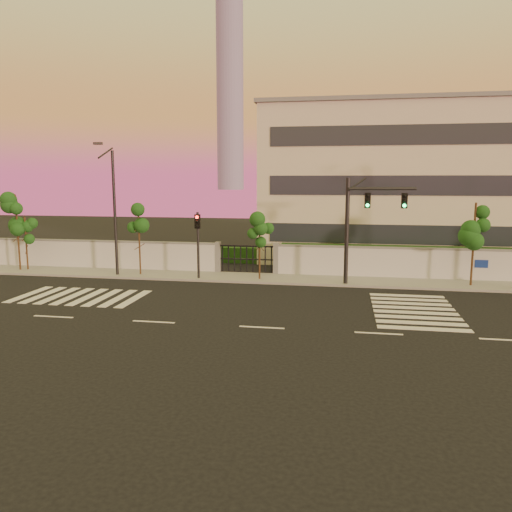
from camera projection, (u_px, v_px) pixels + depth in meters
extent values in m
plane|color=black|center=(262.00, 328.00, 21.88)|extent=(120.00, 120.00, 0.00)
cube|color=gray|center=(288.00, 279.00, 32.09)|extent=(60.00, 3.00, 0.15)
cube|color=silver|center=(52.00, 254.00, 36.39)|extent=(25.00, 0.30, 2.00)
cube|color=slate|center=(51.00, 240.00, 36.23)|extent=(25.00, 0.36, 0.12)
cube|color=slate|center=(218.00, 258.00, 34.25)|extent=(0.35, 0.35, 2.20)
cube|color=slate|center=(276.00, 259.00, 33.57)|extent=(0.35, 0.35, 2.20)
cube|color=black|center=(424.00, 260.00, 34.33)|extent=(20.00, 2.00, 1.80)
cube|color=black|center=(88.00, 254.00, 38.62)|extent=(12.00, 1.80, 1.40)
cube|color=black|center=(259.00, 255.00, 38.85)|extent=(6.00, 1.50, 1.20)
cube|color=beige|center=(413.00, 185.00, 40.85)|extent=(24.00, 12.00, 12.00)
cube|color=#262D38|center=(422.00, 235.00, 35.52)|extent=(22.00, 0.08, 1.40)
cube|color=#262D38|center=(425.00, 185.00, 34.99)|extent=(22.00, 0.08, 1.40)
cube|color=#262D38|center=(428.00, 134.00, 34.45)|extent=(22.00, 0.08, 1.40)
cube|color=slate|center=(417.00, 108.00, 39.91)|extent=(24.40, 12.40, 0.30)
cylinder|color=slate|center=(230.00, 97.00, 297.09)|extent=(16.00, 16.00, 110.00)
cube|color=silver|center=(29.00, 294.00, 28.16)|extent=(0.50, 4.00, 0.02)
cube|color=silver|center=(43.00, 295.00, 28.01)|extent=(0.50, 4.00, 0.02)
cube|color=silver|center=(58.00, 295.00, 27.85)|extent=(0.50, 4.00, 0.02)
cube|color=silver|center=(73.00, 296.00, 27.70)|extent=(0.50, 4.00, 0.02)
cube|color=silver|center=(88.00, 297.00, 27.55)|extent=(0.50, 4.00, 0.02)
cube|color=silver|center=(103.00, 297.00, 27.39)|extent=(0.50, 4.00, 0.02)
cube|color=silver|center=(118.00, 298.00, 27.24)|extent=(0.50, 4.00, 0.02)
cube|color=silver|center=(134.00, 299.00, 27.09)|extent=(0.50, 4.00, 0.02)
cube|color=silver|center=(424.00, 329.00, 21.66)|extent=(4.00, 0.50, 0.02)
cube|color=silver|center=(421.00, 323.00, 22.54)|extent=(4.00, 0.50, 0.02)
cube|color=silver|center=(418.00, 318.00, 23.41)|extent=(4.00, 0.50, 0.02)
cube|color=silver|center=(416.00, 313.00, 24.29)|extent=(4.00, 0.50, 0.02)
cube|color=silver|center=(413.00, 308.00, 25.17)|extent=(4.00, 0.50, 0.02)
cube|color=silver|center=(411.00, 304.00, 26.04)|extent=(4.00, 0.50, 0.02)
cube|color=silver|center=(409.00, 300.00, 26.92)|extent=(4.00, 0.50, 0.02)
cube|color=silver|center=(407.00, 296.00, 27.80)|extent=(4.00, 0.50, 0.02)
cube|color=silver|center=(53.00, 317.00, 23.58)|extent=(2.00, 0.15, 0.01)
cube|color=silver|center=(154.00, 322.00, 22.73)|extent=(2.00, 0.15, 0.01)
cube|color=silver|center=(262.00, 327.00, 21.88)|extent=(2.00, 0.15, 0.01)
cube|color=silver|center=(379.00, 333.00, 21.03)|extent=(2.00, 0.15, 0.01)
cube|color=silver|center=(505.00, 340.00, 20.18)|extent=(2.00, 0.15, 0.01)
cylinder|color=#382314|center=(18.00, 233.00, 34.69)|extent=(0.13, 0.13, 5.40)
sphere|color=#183F12|center=(16.00, 210.00, 34.44)|extent=(1.16, 1.16, 1.16)
sphere|color=#183F12|center=(24.00, 222.00, 34.71)|extent=(0.88, 0.88, 0.88)
sphere|color=#183F12|center=(11.00, 218.00, 34.42)|extent=(0.84, 0.84, 0.84)
cylinder|color=#382314|center=(26.00, 244.00, 34.92)|extent=(0.12, 0.12, 3.86)
sphere|color=#183F12|center=(25.00, 228.00, 34.74)|extent=(1.06, 1.06, 1.06)
sphere|color=#183F12|center=(32.00, 236.00, 34.96)|extent=(0.81, 0.81, 0.81)
sphere|color=#183F12|center=(20.00, 233.00, 34.71)|extent=(0.77, 0.77, 0.77)
cylinder|color=#382314|center=(139.00, 240.00, 33.03)|extent=(0.11, 0.11, 4.84)
sphere|color=#183F12|center=(139.00, 219.00, 32.81)|extent=(0.99, 0.99, 0.99)
sphere|color=#183F12|center=(145.00, 229.00, 33.04)|extent=(0.76, 0.76, 0.76)
sphere|color=#183F12|center=(134.00, 226.00, 32.80)|extent=(0.72, 0.72, 0.72)
cylinder|color=#382314|center=(260.00, 248.00, 31.51)|extent=(0.11, 0.11, 4.24)
sphere|color=#183F12|center=(260.00, 228.00, 31.32)|extent=(1.05, 1.05, 1.05)
sphere|color=#183F12|center=(265.00, 238.00, 31.55)|extent=(0.80, 0.80, 0.80)
sphere|color=#183F12|center=(255.00, 235.00, 31.29)|extent=(0.76, 0.76, 0.76)
cylinder|color=#382314|center=(473.00, 246.00, 29.56)|extent=(0.13, 0.13, 5.08)
sphere|color=#183F12|center=(475.00, 220.00, 29.32)|extent=(1.16, 1.16, 1.16)
sphere|color=#183F12|center=(480.00, 233.00, 29.58)|extent=(0.89, 0.89, 0.89)
sphere|color=#183F12|center=(469.00, 229.00, 29.30)|extent=(0.84, 0.84, 0.84)
cylinder|color=black|center=(347.00, 233.00, 29.97)|extent=(0.25, 0.25, 6.52)
cylinder|color=black|center=(383.00, 189.00, 29.23)|extent=(3.95, 0.97, 0.17)
cube|color=black|center=(368.00, 200.00, 29.43)|extent=(0.37, 0.19, 0.95)
sphere|color=#0CF259|center=(367.00, 205.00, 29.37)|extent=(0.21, 0.21, 0.21)
cube|color=black|center=(404.00, 201.00, 29.07)|extent=(0.37, 0.19, 0.95)
sphere|color=#0CF259|center=(404.00, 206.00, 29.01)|extent=(0.21, 0.21, 0.21)
cylinder|color=black|center=(198.00, 247.00, 31.79)|extent=(0.16, 0.16, 4.38)
cube|color=black|center=(197.00, 221.00, 31.50)|extent=(0.34, 0.18, 0.88)
sphere|color=red|center=(197.00, 217.00, 31.35)|extent=(0.19, 0.19, 0.19)
cylinder|color=black|center=(115.00, 215.00, 32.68)|extent=(0.19, 0.19, 8.27)
cylinder|color=black|center=(106.00, 153.00, 31.17)|extent=(0.10, 1.98, 0.80)
cube|color=#3F3F44|center=(98.00, 143.00, 30.19)|extent=(0.52, 0.26, 0.16)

